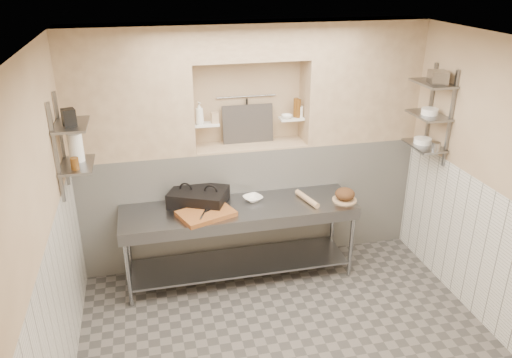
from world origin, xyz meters
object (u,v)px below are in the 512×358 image
object	(u,v)px
prep_table	(240,228)
bottle_soap	(199,113)
bowl_alcove	(287,117)
jug_left	(76,147)
rolling_pin	(307,199)
bread_loaf	(345,194)
cutting_board	(206,214)
mixing_bowl	(253,198)
panini_press	(199,197)

from	to	relation	value
prep_table	bottle_soap	size ratio (longest dim) A/B	10.32
bowl_alcove	jug_left	world-z (taller)	jug_left
rolling_pin	bread_loaf	bearing A→B (deg)	-10.06
rolling_pin	bottle_soap	xyz separation A→B (m)	(-1.10, 0.57, 0.91)
bread_loaf	bowl_alcove	bearing A→B (deg)	128.30
jug_left	prep_table	bearing A→B (deg)	1.87
prep_table	bottle_soap	xyz separation A→B (m)	(-0.33, 0.55, 1.20)
cutting_board	mixing_bowl	world-z (taller)	same
jug_left	cutting_board	bearing A→B (deg)	-2.75
prep_table	mixing_bowl	world-z (taller)	mixing_bowl
cutting_board	jug_left	world-z (taller)	jug_left
prep_table	bowl_alcove	xyz separation A→B (m)	(0.68, 0.55, 1.09)
bread_loaf	jug_left	world-z (taller)	jug_left
panini_press	jug_left	xyz separation A→B (m)	(-1.17, -0.25, 0.77)
prep_table	mixing_bowl	bearing A→B (deg)	36.99
cutting_board	bowl_alcove	world-z (taller)	bowl_alcove
prep_table	bottle_soap	bearing A→B (deg)	120.92
bottle_soap	jug_left	bearing A→B (deg)	-154.53
cutting_board	bottle_soap	xyz separation A→B (m)	(0.05, 0.66, 0.91)
mixing_bowl	jug_left	distance (m)	1.97
prep_table	cutting_board	bearing A→B (deg)	-163.91
bowl_alcove	bread_loaf	bearing A→B (deg)	-51.70
mixing_bowl	bread_loaf	distance (m)	1.04
bottle_soap	jug_left	xyz separation A→B (m)	(-1.26, -0.60, -0.09)
cutting_board	bread_loaf	size ratio (longest dim) A/B	2.51
cutting_board	mixing_bowl	bearing A→B (deg)	23.72
rolling_pin	panini_press	bearing A→B (deg)	169.59
bread_loaf	jug_left	bearing A→B (deg)	179.08
panini_press	rolling_pin	bearing A→B (deg)	14.25
mixing_bowl	bread_loaf	size ratio (longest dim) A/B	0.92
panini_press	cutting_board	world-z (taller)	panini_press
cutting_board	rolling_pin	world-z (taller)	rolling_pin
rolling_pin	bowl_alcove	world-z (taller)	bowl_alcove
bottle_soap	bowl_alcove	size ratio (longest dim) A/B	1.93
cutting_board	rolling_pin	distance (m)	1.16
prep_table	rolling_pin	size ratio (longest dim) A/B	6.22
mixing_bowl	rolling_pin	size ratio (longest dim) A/B	0.49
panini_press	jug_left	world-z (taller)	jug_left
panini_press	cutting_board	distance (m)	0.32
bottle_soap	jug_left	size ratio (longest dim) A/B	0.91
prep_table	panini_press	world-z (taller)	panini_press
rolling_pin	bottle_soap	world-z (taller)	bottle_soap
jug_left	bread_loaf	bearing A→B (deg)	-0.92
cutting_board	panini_press	bearing A→B (deg)	97.39
cutting_board	bottle_soap	distance (m)	1.13
panini_press	mixing_bowl	size ratio (longest dim) A/B	3.57
panini_press	mixing_bowl	world-z (taller)	panini_press
mixing_bowl	bottle_soap	distance (m)	1.13
prep_table	rolling_pin	world-z (taller)	rolling_pin
cutting_board	jug_left	distance (m)	1.47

